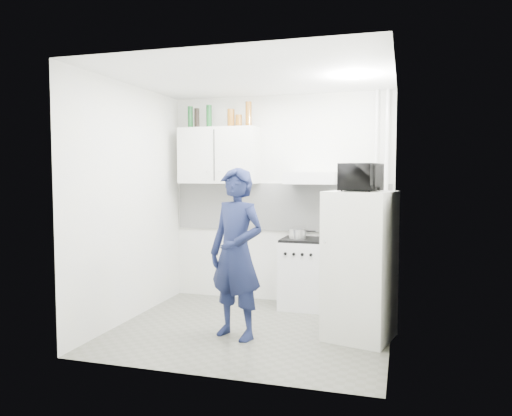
# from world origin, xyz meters

# --- Properties ---
(floor) EXTENTS (2.80, 2.80, 0.00)m
(floor) POSITION_xyz_m (0.00, 0.00, 0.00)
(floor) COLOR #605F55
(floor) RESTS_ON ground
(ceiling) EXTENTS (2.80, 2.80, 0.00)m
(ceiling) POSITION_xyz_m (0.00, 0.00, 2.60)
(ceiling) COLOR white
(ceiling) RESTS_ON wall_back
(wall_back) EXTENTS (2.80, 0.00, 2.80)m
(wall_back) POSITION_xyz_m (0.00, 1.25, 1.30)
(wall_back) COLOR silver
(wall_back) RESTS_ON floor
(wall_left) EXTENTS (0.00, 2.60, 2.60)m
(wall_left) POSITION_xyz_m (-1.40, 0.00, 1.30)
(wall_left) COLOR silver
(wall_left) RESTS_ON floor
(wall_right) EXTENTS (0.00, 2.60, 2.60)m
(wall_right) POSITION_xyz_m (1.40, 0.00, 1.30)
(wall_right) COLOR silver
(wall_right) RESTS_ON floor
(person) EXTENTS (0.71, 0.59, 1.68)m
(person) POSITION_xyz_m (-0.07, -0.26, 0.84)
(person) COLOR #141B3D
(person) RESTS_ON floor
(stove) EXTENTS (0.51, 0.51, 0.81)m
(stove) POSITION_xyz_m (0.34, 1.00, 0.41)
(stove) COLOR white
(stove) RESTS_ON floor
(fridge) EXTENTS (0.73, 0.73, 1.45)m
(fridge) POSITION_xyz_m (1.10, 0.05, 0.73)
(fridge) COLOR white
(fridge) RESTS_ON floor
(stove_top) EXTENTS (0.49, 0.49, 0.03)m
(stove_top) POSITION_xyz_m (0.34, 1.00, 0.83)
(stove_top) COLOR black
(stove_top) RESTS_ON stove
(saucepan) EXTENTS (0.21, 0.21, 0.11)m
(saucepan) POSITION_xyz_m (0.28, 0.99, 0.90)
(saucepan) COLOR silver
(saucepan) RESTS_ON stove_top
(microwave) EXTENTS (0.54, 0.41, 0.27)m
(microwave) POSITION_xyz_m (1.10, 0.05, 1.59)
(microwave) COLOR black
(microwave) RESTS_ON fridge
(bottle_a) EXTENTS (0.07, 0.07, 0.28)m
(bottle_a) POSITION_xyz_m (-1.14, 1.07, 2.34)
(bottle_a) COLOR #144C1E
(bottle_a) RESTS_ON upper_cabinet
(bottle_b) EXTENTS (0.07, 0.07, 0.25)m
(bottle_b) POSITION_xyz_m (-1.05, 1.07, 2.33)
(bottle_b) COLOR black
(bottle_b) RESTS_ON upper_cabinet
(bottle_c) EXTENTS (0.07, 0.07, 0.29)m
(bottle_c) POSITION_xyz_m (-0.88, 1.07, 2.34)
(bottle_c) COLOR #144C1E
(bottle_c) RESTS_ON upper_cabinet
(canister_a) EXTENTS (0.09, 0.09, 0.23)m
(canister_a) POSITION_xyz_m (-0.59, 1.07, 2.31)
(canister_a) COLOR brown
(canister_a) RESTS_ON upper_cabinet
(canister_b) EXTENTS (0.08, 0.08, 0.15)m
(canister_b) POSITION_xyz_m (-0.49, 1.07, 2.28)
(canister_b) COLOR brown
(canister_b) RESTS_ON upper_cabinet
(bottle_e) EXTENTS (0.08, 0.08, 0.31)m
(bottle_e) POSITION_xyz_m (-0.36, 1.07, 2.35)
(bottle_e) COLOR brown
(bottle_e) RESTS_ON upper_cabinet
(upper_cabinet) EXTENTS (1.00, 0.35, 0.70)m
(upper_cabinet) POSITION_xyz_m (-0.75, 1.07, 1.85)
(upper_cabinet) COLOR white
(upper_cabinet) RESTS_ON wall_back
(range_hood) EXTENTS (0.60, 0.50, 0.14)m
(range_hood) POSITION_xyz_m (0.45, 1.00, 1.57)
(range_hood) COLOR white
(range_hood) RESTS_ON wall_back
(backsplash) EXTENTS (2.74, 0.03, 0.60)m
(backsplash) POSITION_xyz_m (0.00, 1.24, 1.20)
(backsplash) COLOR white
(backsplash) RESTS_ON wall_back
(pipe_a) EXTENTS (0.05, 0.05, 2.60)m
(pipe_a) POSITION_xyz_m (1.30, 1.17, 1.30)
(pipe_a) COLOR white
(pipe_a) RESTS_ON floor
(pipe_b) EXTENTS (0.04, 0.04, 2.60)m
(pipe_b) POSITION_xyz_m (1.18, 1.17, 1.30)
(pipe_b) COLOR white
(pipe_b) RESTS_ON floor
(ceiling_spot_fixture) EXTENTS (0.10, 0.10, 0.02)m
(ceiling_spot_fixture) POSITION_xyz_m (1.00, 0.20, 2.57)
(ceiling_spot_fixture) COLOR white
(ceiling_spot_fixture) RESTS_ON ceiling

